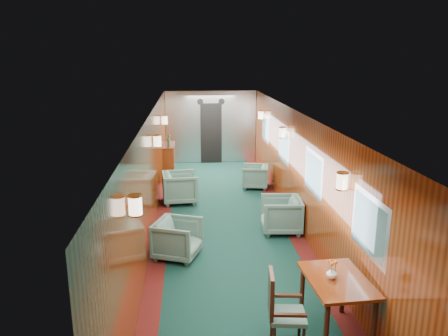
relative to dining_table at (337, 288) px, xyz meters
name	(u,v)px	position (x,y,z in m)	size (l,w,h in m)	color
room	(227,153)	(-1.08, 3.62, 0.97)	(12.00, 12.10, 2.40)	#0D2F27
bulkhead	(211,127)	(-1.08, 9.54, 0.52)	(2.98, 0.17, 2.39)	silver
windows_right	(297,158)	(0.40, 3.87, 0.78)	(0.02, 8.60, 0.80)	#B7B9BF
wall_sconces	(224,140)	(-1.08, 4.19, 1.12)	(2.97, 7.97, 0.25)	#FFF2C6
dining_table	(337,288)	(0.00, 0.00, 0.00)	(0.80, 1.10, 0.79)	maroon
side_chair	(280,307)	(-0.76, -0.19, -0.12)	(0.49, 0.51, 1.00)	#1D433F
credenza	(169,161)	(-2.42, 7.73, -0.16)	(0.35, 1.11, 1.27)	maroon
flower_vase	(332,273)	(-0.07, 0.01, 0.20)	(0.14, 0.14, 0.15)	white
armchair_left_near	(178,239)	(-2.07, 2.42, -0.32)	(0.74, 0.76, 0.69)	#1D433F
armchair_left_far	(180,187)	(-2.07, 5.44, -0.29)	(0.81, 0.83, 0.76)	#1D433F
armchair_right_near	(281,215)	(0.02, 3.42, -0.30)	(0.78, 0.80, 0.73)	#1D433F
armchair_right_far	(255,176)	(-0.05, 6.50, -0.35)	(0.68, 0.70, 0.63)	#1D433F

